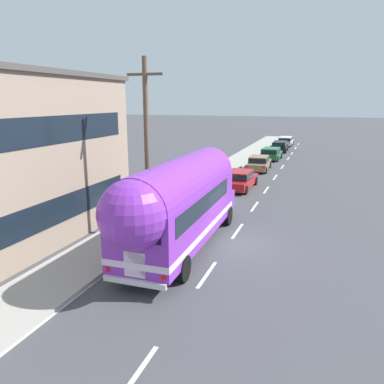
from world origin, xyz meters
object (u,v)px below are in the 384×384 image
(painted_bus, at_px, (178,202))
(car_lead, at_px, (240,179))
(car_second, at_px, (259,162))
(car_third, at_px, (271,153))
(car_fourth, at_px, (280,146))
(utility_pole, at_px, (147,146))
(car_fifth, at_px, (286,141))

(painted_bus, xyz_separation_m, car_lead, (-0.16, 13.21, -1.56))
(car_lead, xyz_separation_m, car_second, (0.06, 8.35, -0.00))
(car_third, height_order, car_fourth, same)
(car_fourth, bearing_deg, utility_pole, -94.18)
(car_second, xyz_separation_m, car_third, (0.19, 7.01, 0.04))
(car_lead, relative_size, car_fifth, 1.10)
(utility_pole, height_order, car_fifth, utility_pole)
(car_fourth, distance_m, car_fifth, 6.79)
(car_fourth, bearing_deg, car_fifth, 89.67)
(car_fourth, bearing_deg, car_third, -90.83)
(car_fifth, bearing_deg, car_third, -90.59)
(painted_bus, bearing_deg, car_lead, 90.71)
(painted_bus, relative_size, car_lead, 2.37)
(car_lead, relative_size, car_second, 1.02)
(painted_bus, height_order, car_lead, painted_bus)
(car_lead, bearing_deg, car_fifth, 89.24)
(utility_pole, xyz_separation_m, painted_bus, (2.31, -1.83, -2.12))
(car_lead, bearing_deg, car_third, 89.08)
(painted_bus, bearing_deg, car_fifth, 89.69)
(car_lead, bearing_deg, car_fourth, 89.11)
(painted_bus, bearing_deg, car_third, 89.83)
(painted_bus, xyz_separation_m, car_second, (-0.11, 21.56, -1.56))
(car_second, xyz_separation_m, car_fifth, (0.34, 21.29, 0.05))
(car_third, relative_size, car_fourth, 0.93)
(painted_bus, xyz_separation_m, car_fifth, (0.23, 42.85, -1.51))
(painted_bus, distance_m, car_lead, 13.30)
(utility_pole, relative_size, car_fifth, 1.92)
(painted_bus, distance_m, car_fifth, 42.88)
(car_second, bearing_deg, car_third, 88.44)
(car_lead, height_order, car_fifth, same)
(utility_pole, bearing_deg, car_fifth, 86.46)
(car_lead, xyz_separation_m, car_third, (0.25, 15.36, 0.03))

